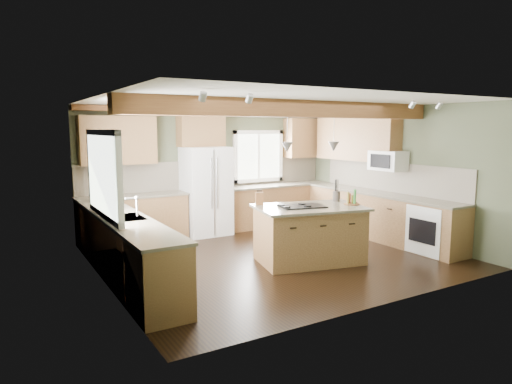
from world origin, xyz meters
TOP-DOWN VIEW (x-y plane):
  - floor at (0.00, 0.00)m, footprint 5.60×5.60m
  - ceiling at (0.00, 0.00)m, footprint 5.60×5.60m
  - wall_back at (0.00, 2.50)m, footprint 5.60×0.00m
  - wall_left at (-2.80, 0.00)m, footprint 0.00×5.00m
  - wall_right at (2.80, 0.00)m, footprint 0.00×5.00m
  - ceiling_beam at (0.00, -0.54)m, footprint 5.55×0.26m
  - soffit_trim at (0.00, 2.40)m, footprint 5.55×0.20m
  - backsplash_back at (0.00, 2.48)m, footprint 5.58×0.03m
  - backsplash_right at (2.78, 0.05)m, footprint 0.03×3.70m
  - base_cab_back_left at (-1.79, 2.20)m, footprint 2.02×0.60m
  - counter_back_left at (-1.79, 2.20)m, footprint 2.06×0.64m
  - base_cab_back_right at (1.49, 2.20)m, footprint 2.62×0.60m
  - counter_back_right at (1.49, 2.20)m, footprint 2.66×0.64m
  - base_cab_left at (-2.50, 0.05)m, footprint 0.60×3.70m
  - counter_left at (-2.50, 0.05)m, footprint 0.64×3.74m
  - base_cab_right at (2.50, 0.05)m, footprint 0.60×3.70m
  - counter_right at (2.50, 0.05)m, footprint 0.64×3.74m
  - upper_cab_back_left at (-1.99, 2.33)m, footprint 1.40×0.35m
  - upper_cab_over_fridge at (-0.30, 2.33)m, footprint 0.96×0.35m
  - upper_cab_right at (2.62, 0.90)m, footprint 0.35×2.20m
  - upper_cab_back_corner at (2.30, 2.33)m, footprint 0.90×0.35m
  - window_left at (-2.78, 0.05)m, footprint 0.04×1.60m
  - window_back at (1.15, 2.48)m, footprint 1.10×0.04m
  - sink at (-2.50, 0.05)m, footprint 0.50×0.65m
  - faucet at (-2.32, 0.05)m, footprint 0.02×0.02m
  - dishwasher at (-2.49, -1.25)m, footprint 0.60×0.60m
  - oven at (2.49, -1.25)m, footprint 0.60×0.72m
  - microwave at (2.58, -0.05)m, footprint 0.40×0.70m
  - pendant_left at (-0.07, -0.45)m, footprint 0.18×0.18m
  - pendant_right at (0.72, -0.63)m, footprint 0.18×0.18m
  - refrigerator at (-0.30, 2.12)m, footprint 0.90×0.74m
  - island at (0.33, -0.54)m, footprint 1.79×1.32m
  - island_top at (0.33, -0.54)m, footprint 1.92×1.45m
  - cooktop at (0.20, -0.51)m, footprint 0.78×0.61m
  - knife_block at (-0.29, 0.01)m, footprint 0.15×0.13m
  - utensil_crock at (1.06, -0.33)m, footprint 0.14×0.14m
  - bottle_tray at (1.03, -0.75)m, footprint 0.32×0.32m

SIDE VIEW (x-z plane):
  - floor at x=0.00m, z-range 0.00..0.00m
  - dishwasher at x=-2.49m, z-range 0.01..0.85m
  - oven at x=2.49m, z-range 0.01..0.85m
  - base_cab_back_left at x=-1.79m, z-range 0.00..0.88m
  - base_cab_back_right at x=1.49m, z-range 0.00..0.88m
  - base_cab_left at x=-2.50m, z-range 0.00..0.88m
  - base_cab_right at x=2.50m, z-range 0.00..0.88m
  - island at x=0.33m, z-range 0.00..0.88m
  - counter_back_left at x=-1.79m, z-range 0.88..0.92m
  - counter_back_right at x=1.49m, z-range 0.88..0.92m
  - counter_left at x=-2.50m, z-range 0.88..0.92m
  - counter_right at x=2.50m, z-range 0.88..0.92m
  - refrigerator at x=-0.30m, z-range 0.00..1.80m
  - island_top at x=0.33m, z-range 0.88..0.92m
  - sink at x=-2.50m, z-range 0.89..0.92m
  - cooktop at x=0.20m, z-range 0.92..0.94m
  - utensil_crock at x=1.06m, z-range 0.92..1.09m
  - knife_block at x=-0.29m, z-range 0.92..1.13m
  - bottle_tray at x=1.03m, z-range 0.92..1.16m
  - faucet at x=-2.32m, z-range 0.91..1.19m
  - backsplash_back at x=0.00m, z-range 0.92..1.50m
  - backsplash_right at x=2.78m, z-range 0.92..1.50m
  - wall_back at x=0.00m, z-range -1.50..4.10m
  - wall_left at x=-2.80m, z-range -1.20..3.80m
  - wall_right at x=2.80m, z-range -1.20..3.80m
  - window_back at x=1.15m, z-range 1.05..2.05m
  - window_left at x=-2.78m, z-range 1.02..2.08m
  - microwave at x=2.58m, z-range 1.36..1.74m
  - pendant_left at x=-0.07m, z-range 1.80..1.96m
  - pendant_right at x=0.72m, z-range 1.80..1.96m
  - upper_cab_back_left at x=-1.99m, z-range 1.50..2.40m
  - upper_cab_right at x=2.62m, z-range 1.50..2.40m
  - upper_cab_back_corner at x=2.30m, z-range 1.50..2.40m
  - upper_cab_over_fridge at x=-0.30m, z-range 1.80..2.50m
  - ceiling_beam at x=0.00m, z-range 2.34..2.60m
  - soffit_trim at x=0.00m, z-range 2.49..2.59m
  - ceiling at x=0.00m, z-range 2.60..2.60m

